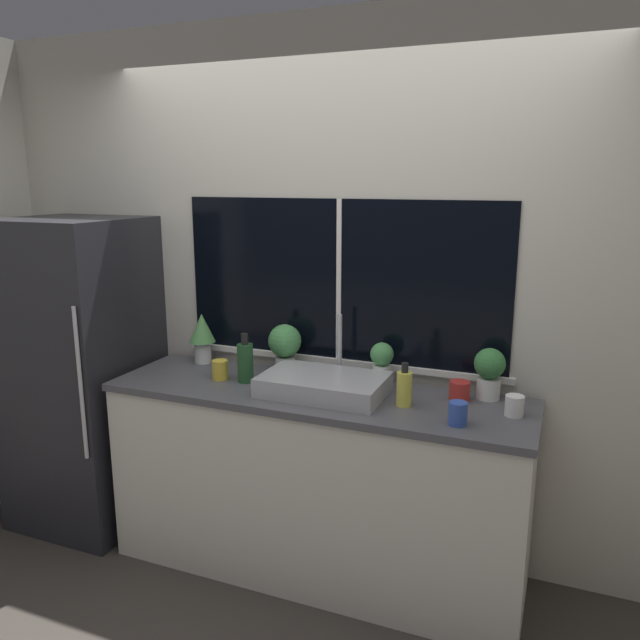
# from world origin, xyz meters

# --- Properties ---
(ground_plane) EXTENTS (14.00, 14.00, 0.00)m
(ground_plane) POSITION_xyz_m (0.00, 0.00, 0.00)
(ground_plane) COLOR #38332D
(wall_back) EXTENTS (8.00, 0.09, 2.70)m
(wall_back) POSITION_xyz_m (0.00, 0.63, 1.35)
(wall_back) COLOR beige
(wall_back) RESTS_ON ground_plane
(wall_left) EXTENTS (0.06, 7.00, 2.70)m
(wall_left) POSITION_xyz_m (-2.04, 1.50, 1.35)
(wall_left) COLOR beige
(wall_left) RESTS_ON ground_plane
(counter) EXTENTS (2.03, 0.59, 0.94)m
(counter) POSITION_xyz_m (0.00, 0.28, 0.47)
(counter) COLOR silver
(counter) RESTS_ON ground_plane
(refrigerator) EXTENTS (0.70, 0.69, 1.72)m
(refrigerator) POSITION_xyz_m (-1.41, 0.28, 0.86)
(refrigerator) COLOR #232328
(refrigerator) RESTS_ON ground_plane
(sink) EXTENTS (0.57, 0.41, 0.34)m
(sink) POSITION_xyz_m (0.05, 0.27, 0.98)
(sink) COLOR #ADADB2
(sink) RESTS_ON counter
(potted_plant_far_left) EXTENTS (0.14, 0.14, 0.27)m
(potted_plant_far_left) POSITION_xyz_m (-0.75, 0.49, 1.10)
(potted_plant_far_left) COLOR white
(potted_plant_far_left) RESTS_ON counter
(potted_plant_center_left) EXTENTS (0.17, 0.17, 0.26)m
(potted_plant_center_left) POSITION_xyz_m (-0.26, 0.49, 1.09)
(potted_plant_center_left) COLOR white
(potted_plant_center_left) RESTS_ON counter
(potted_plant_center_right) EXTENTS (0.11, 0.11, 0.21)m
(potted_plant_center_right) POSITION_xyz_m (0.26, 0.49, 1.06)
(potted_plant_center_right) COLOR white
(potted_plant_center_right) RESTS_ON counter
(potted_plant_far_right) EXTENTS (0.14, 0.14, 0.24)m
(potted_plant_far_right) POSITION_xyz_m (0.77, 0.49, 1.07)
(potted_plant_far_right) COLOR white
(potted_plant_far_right) RESTS_ON counter
(soap_bottle) EXTENTS (0.07, 0.07, 0.20)m
(soap_bottle) POSITION_xyz_m (0.43, 0.26, 1.02)
(soap_bottle) COLOR #DBD14C
(soap_bottle) RESTS_ON counter
(bottle_tall) EXTENTS (0.08, 0.08, 0.25)m
(bottle_tall) POSITION_xyz_m (-0.38, 0.29, 1.04)
(bottle_tall) COLOR #235128
(bottle_tall) RESTS_ON counter
(mug_white) EXTENTS (0.08, 0.08, 0.09)m
(mug_white) POSITION_xyz_m (0.90, 0.32, 0.98)
(mug_white) COLOR white
(mug_white) RESTS_ON counter
(mug_yellow) EXTENTS (0.08, 0.08, 0.10)m
(mug_yellow) POSITION_xyz_m (-0.52, 0.28, 0.99)
(mug_yellow) COLOR gold
(mug_yellow) RESTS_ON counter
(mug_red) EXTENTS (0.09, 0.09, 0.09)m
(mug_red) POSITION_xyz_m (0.65, 0.42, 0.98)
(mug_red) COLOR #B72D28
(mug_red) RESTS_ON counter
(mug_blue) EXTENTS (0.08, 0.08, 0.10)m
(mug_blue) POSITION_xyz_m (0.69, 0.13, 0.99)
(mug_blue) COLOR #3351AD
(mug_blue) RESTS_ON counter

